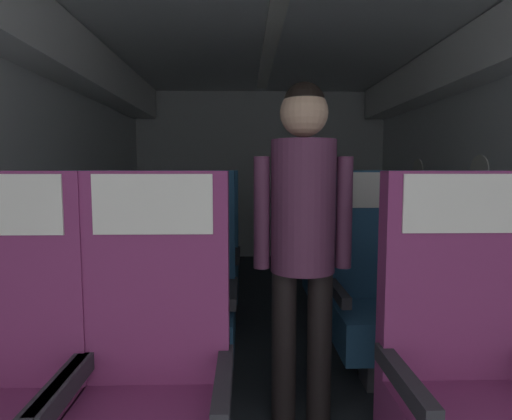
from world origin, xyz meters
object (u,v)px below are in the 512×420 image
object	(u,v)px
seat_b_right_aisle	(465,294)
flight_attendant	(303,222)
seat_a_right_window	(466,380)
seat_b_left_aisle	(190,296)
seat_c_left_aisle	(206,259)
seat_a_left_aisle	(151,385)
seat_b_left_window	(100,296)
seat_b_right_window	(377,295)
seat_c_right_aisle	(400,258)
seat_c_right_window	(337,258)
seat_c_left_window	(143,259)

from	to	relation	value
seat_b_right_aisle	flight_attendant	distance (m)	1.16
seat_a_right_window	seat_b_left_aisle	size ratio (longest dim) A/B	1.00
seat_c_left_aisle	flight_attendant	distance (m)	1.59
seat_a_left_aisle	seat_b_left_aisle	xyz separation A→B (m)	(-0.00, 0.95, 0.00)
seat_b_left_window	seat_b_right_window	size ratio (longest dim) A/B	1.00
seat_b_left_window	seat_c_left_aisle	bearing A→B (deg)	62.46
seat_a_right_window	flight_attendant	size ratio (longest dim) A/B	0.76
seat_b_left_window	seat_b_left_aisle	xyz separation A→B (m)	(0.49, -0.03, 0.00)
seat_a_left_aisle	seat_a_right_window	size ratio (longest dim) A/B	1.00
seat_c_left_aisle	seat_c_right_aisle	world-z (taller)	same
seat_b_right_aisle	seat_c_left_aisle	world-z (taller)	same
seat_c_right_window	seat_b_right_aisle	bearing A→B (deg)	-62.57
seat_b_right_window	seat_c_right_aisle	world-z (taller)	same
seat_c_right_aisle	seat_c_left_window	bearing A→B (deg)	179.53
seat_b_left_window	seat_c_right_window	world-z (taller)	same
flight_attendant	seat_a_left_aisle	bearing A→B (deg)	-134.68
seat_b_right_window	seat_c_right_aisle	xyz separation A→B (m)	(0.49, 0.96, 0.00)
seat_a_left_aisle	seat_b_right_window	world-z (taller)	same
seat_c_left_aisle	seat_a_left_aisle	bearing A→B (deg)	-90.05
seat_a_left_aisle	seat_c_left_aisle	size ratio (longest dim) A/B	1.00
seat_c_left_window	seat_c_right_window	size ratio (longest dim) A/B	1.00
seat_c_right_window	seat_b_right_window	bearing A→B (deg)	-89.50
seat_b_left_aisle	seat_c_right_aisle	world-z (taller)	same
seat_c_left_window	flight_attendant	xyz separation A→B (m)	(1.05, -1.43, 0.46)
seat_c_right_window	seat_a_right_window	bearing A→B (deg)	-89.83
seat_a_left_aisle	seat_c_left_window	world-z (taller)	same
seat_c_left_window	seat_c_left_aisle	distance (m)	0.50
seat_b_left_aisle	seat_b_right_aisle	world-z (taller)	same
seat_b_left_window	seat_b_right_aisle	xyz separation A→B (m)	(2.02, -0.03, 0.00)
seat_b_left_aisle	flight_attendant	xyz separation A→B (m)	(0.56, -0.44, 0.46)
seat_c_right_aisle	flight_attendant	size ratio (longest dim) A/B	0.76
seat_b_right_window	seat_c_left_aisle	xyz separation A→B (m)	(-1.03, 0.97, 0.00)
seat_b_left_aisle	flight_attendant	distance (m)	0.85
seat_b_right_aisle	seat_c_right_aisle	size ratio (longest dim) A/B	1.00
seat_b_left_window	seat_a_right_window	bearing A→B (deg)	-32.42
seat_a_right_window	seat_b_right_aisle	xyz separation A→B (m)	(0.50, 0.94, 0.00)
seat_c_left_window	flight_attendant	world-z (taller)	flight_attendant
seat_b_left_aisle	seat_c_right_window	size ratio (longest dim) A/B	1.00
seat_c_left_window	seat_c_right_aisle	size ratio (longest dim) A/B	1.00
seat_c_right_aisle	seat_c_right_window	size ratio (longest dim) A/B	1.00
seat_c_right_aisle	flight_attendant	world-z (taller)	flight_attendant
seat_a_right_window	seat_b_left_aisle	bearing A→B (deg)	137.54
seat_a_left_aisle	seat_a_right_window	distance (m)	1.03
seat_a_right_window	seat_b_left_window	world-z (taller)	same
seat_c_left_aisle	seat_b_left_window	bearing A→B (deg)	-117.54
seat_b_left_window	seat_c_right_aisle	xyz separation A→B (m)	(2.02, 0.94, 0.00)
seat_c_left_window	seat_c_right_aisle	xyz separation A→B (m)	(2.02, -0.02, 0.00)
seat_a_right_window	seat_b_left_window	xyz separation A→B (m)	(-1.53, 0.97, 0.00)
seat_a_right_window	seat_c_right_aisle	size ratio (longest dim) A/B	1.00
seat_a_right_window	seat_c_left_window	size ratio (longest dim) A/B	1.00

